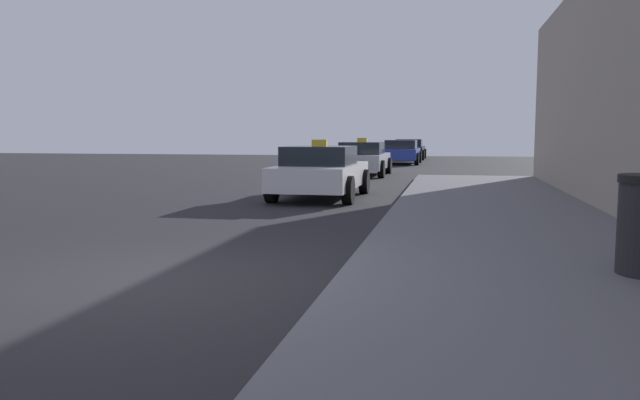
{
  "coord_description": "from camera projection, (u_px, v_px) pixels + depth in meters",
  "views": [
    {
      "loc": [
        3.09,
        -5.88,
        1.54
      ],
      "look_at": [
        1.77,
        0.39,
        0.86
      ],
      "focal_mm": 34.65,
      "sensor_mm": 36.0,
      "label": 1
    }
  ],
  "objects": [
    {
      "name": "car_white",
      "position": [
        321.0,
        172.0,
        15.06
      ],
      "size": [
        1.99,
        4.08,
        1.43
      ],
      "color": "white",
      "rests_on": "ground_plane"
    },
    {
      "name": "car_blue",
      "position": [
        401.0,
        152.0,
        32.83
      ],
      "size": [
        1.99,
        4.57,
        1.27
      ],
      "color": "#233899",
      "rests_on": "ground_plane"
    },
    {
      "name": "car_black",
      "position": [
        409.0,
        149.0,
        39.04
      ],
      "size": [
        2.0,
        4.54,
        1.27
      ],
      "color": "black",
      "rests_on": "ground_plane"
    },
    {
      "name": "car_silver",
      "position": [
        363.0,
        159.0,
        23.44
      ],
      "size": [
        1.93,
        4.04,
        1.43
      ],
      "color": "#B7B7BF",
      "rests_on": "ground_plane"
    },
    {
      "name": "sidewalk",
      "position": [
        548.0,
        295.0,
        5.69
      ],
      "size": [
        4.0,
        32.0,
        0.15
      ],
      "primitive_type": "cube",
      "color": "#5B5B60",
      "rests_on": "ground_plane"
    },
    {
      "name": "ground_plane",
      "position": [
        149.0,
        281.0,
        6.52
      ],
      "size": [
        80.0,
        80.0,
        0.0
      ],
      "primitive_type": "plane",
      "color": "#232326"
    }
  ]
}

